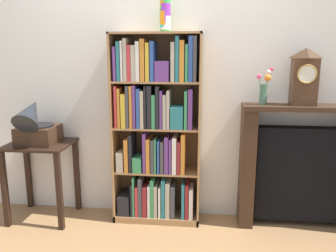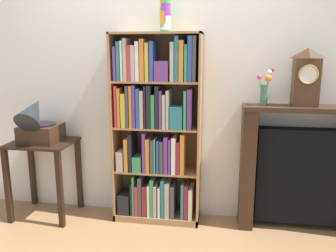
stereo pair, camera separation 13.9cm
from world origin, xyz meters
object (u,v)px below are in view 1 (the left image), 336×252
mantel_clock (304,77)px  side_table_left (41,163)px  gramophone (35,125)px  cup_stack (165,16)px  flower_vase (264,88)px  fireplace_mantel (300,168)px  bookshelf (155,134)px

mantel_clock → side_table_left: bearing=-177.5°
gramophone → cup_stack: bearing=8.3°
mantel_clock → flower_vase: mantel_clock is taller
gramophone → mantel_clock: (2.27, 0.15, 0.42)m
gramophone → flower_vase: 1.99m
fireplace_mantel → side_table_left: bearing=-177.0°
bookshelf → flower_vase: 1.00m
fireplace_mantel → flower_vase: 0.77m
cup_stack → flower_vase: size_ratio=0.87×
gramophone → flower_vase: flower_vase is taller
cup_stack → mantel_clock: size_ratio=0.58×
cup_stack → fireplace_mantel: bearing=0.3°
bookshelf → flower_vase: size_ratio=5.48×
mantel_clock → gramophone: bearing=-176.3°
bookshelf → fireplace_mantel: bookshelf is taller
fireplace_mantel → cup_stack: bearing=-179.7°
cup_stack → flower_vase: cup_stack is taller
cup_stack → gramophone: 1.46m
cup_stack → fireplace_mantel: cup_stack is taller
gramophone → flower_vase: (1.95, 0.14, 0.33)m
bookshelf → side_table_left: 1.08m
mantel_clock → flower_vase: 0.33m
mantel_clock → flower_vase: bearing=-178.2°
fireplace_mantel → flower_vase: bearing=-174.5°
fireplace_mantel → flower_vase: (-0.35, -0.03, 0.69)m
mantel_clock → fireplace_mantel: bearing=35.4°
gramophone → mantel_clock: size_ratio=1.01×
gramophone → fireplace_mantel: (2.30, 0.17, -0.36)m
bookshelf → fireplace_mantel: bearing=1.7°
side_table_left → mantel_clock: size_ratio=1.55×
fireplace_mantel → mantel_clock: size_ratio=2.34×
flower_vase → cup_stack: bearing=178.1°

